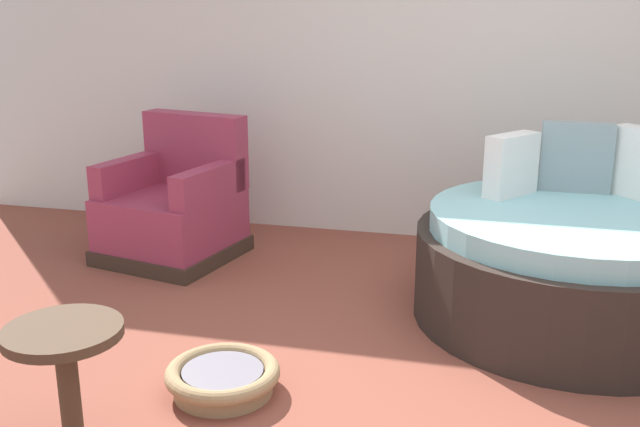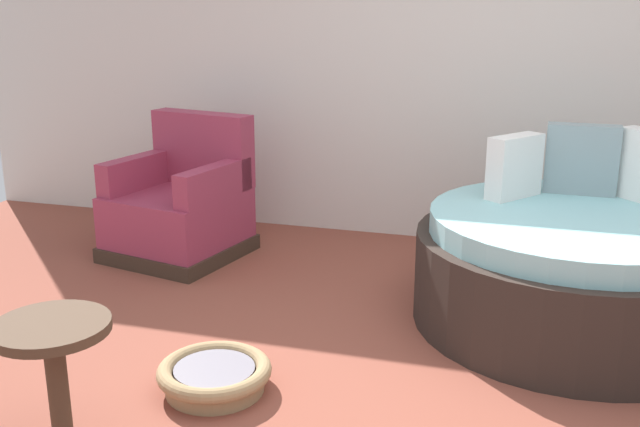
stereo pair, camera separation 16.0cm
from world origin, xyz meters
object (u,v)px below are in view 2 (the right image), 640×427
Objects in this scene: round_daybed at (574,267)px; pet_basket at (215,375)px; red_armchair at (182,207)px; side_table at (53,345)px.

round_daybed is 3.28× the size of pet_basket.
red_armchair is 1.93m from pet_basket.
pet_basket is at bearing -141.71° from round_daybed.
round_daybed is 2.55m from red_armchair.
red_armchair is 1.83× the size of side_table.
pet_basket is at bearing -59.31° from red_armchair.
red_armchair reaches higher than pet_basket.
red_armchair is at bearing 120.69° from pet_basket.
side_table is (-0.40, -0.55, 0.35)m from pet_basket.
red_armchair reaches higher than side_table.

